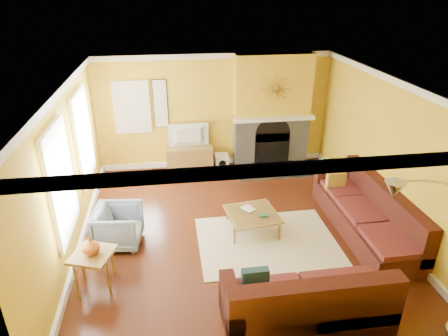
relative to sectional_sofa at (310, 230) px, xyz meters
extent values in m
cube|color=#582512|center=(-1.10, 0.83, -0.46)|extent=(5.50, 6.00, 0.02)
cube|color=white|center=(-1.10, 0.83, 2.26)|extent=(5.50, 6.00, 0.02)
cube|color=gold|center=(-1.10, 3.84, 0.90)|extent=(5.50, 0.02, 2.70)
cube|color=gold|center=(-1.10, -2.18, 0.90)|extent=(5.50, 0.02, 2.70)
cube|color=gold|center=(-3.86, 0.83, 0.90)|extent=(0.02, 6.00, 2.70)
cube|color=gold|center=(1.66, 0.83, 0.90)|extent=(0.02, 6.00, 2.70)
cube|color=white|center=(-3.82, 2.13, 1.05)|extent=(0.06, 1.22, 1.72)
cube|color=white|center=(-3.82, 0.23, 1.05)|extent=(0.06, 1.22, 1.72)
cube|color=white|center=(-3.00, 3.79, 1.10)|extent=(0.82, 0.06, 1.22)
cube|color=white|center=(-2.35, 3.80, 1.15)|extent=(0.34, 0.04, 1.14)
cube|color=white|center=(0.25, 3.39, 0.80)|extent=(1.92, 0.22, 0.08)
cube|color=gray|center=(0.25, 3.08, -0.42)|extent=(1.80, 0.70, 0.06)
cube|color=beige|center=(-0.61, 0.39, -0.44)|extent=(2.40, 1.80, 0.02)
cube|color=olive|center=(-1.75, 3.55, -0.15)|extent=(1.09, 0.49, 0.60)
imported|color=black|center=(-1.75, 3.55, 0.42)|extent=(0.95, 0.13, 0.55)
cube|color=white|center=(-0.97, 3.59, -0.29)|extent=(0.33, 0.33, 0.33)
imported|color=gray|center=(-3.16, 0.71, -0.10)|extent=(0.86, 0.84, 0.70)
imported|color=#D36327|center=(-3.40, -0.35, 0.30)|extent=(0.29, 0.29, 0.27)
imported|color=white|center=(-0.92, 0.90, -0.09)|extent=(0.29, 0.31, 0.02)
camera|label=1|loc=(-2.20, -5.24, 3.71)|focal=32.00mm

